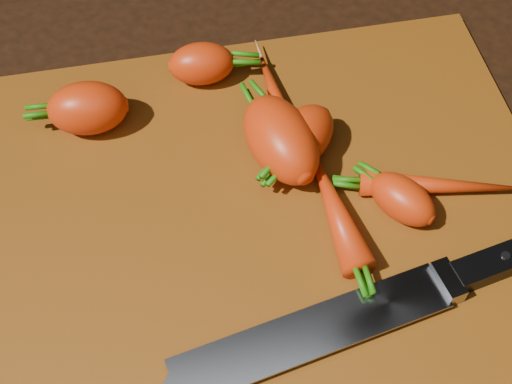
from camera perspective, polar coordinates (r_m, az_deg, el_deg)
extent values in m
cube|color=black|center=(0.61, 0.18, -2.62)|extent=(2.00, 2.00, 0.01)
cube|color=brown|center=(0.60, 0.18, -2.07)|extent=(0.50, 0.40, 0.01)
ellipsoid|color=red|center=(0.65, -13.33, 6.54)|extent=(0.07, 0.05, 0.05)
ellipsoid|color=red|center=(0.61, 2.00, 4.23)|extent=(0.08, 0.10, 0.06)
ellipsoid|color=red|center=(0.61, 3.65, 4.34)|extent=(0.08, 0.08, 0.05)
ellipsoid|color=red|center=(0.68, -4.38, 10.20)|extent=(0.06, 0.04, 0.04)
ellipsoid|color=red|center=(0.59, 11.63, -0.56)|extent=(0.06, 0.07, 0.04)
ellipsoid|color=red|center=(0.65, 1.67, 7.31)|extent=(0.03, 0.11, 0.02)
ellipsoid|color=red|center=(0.62, 14.24, 0.51)|extent=(0.13, 0.05, 0.02)
ellipsoid|color=red|center=(0.58, 6.42, -1.51)|extent=(0.04, 0.11, 0.03)
cube|color=gray|center=(0.54, 5.12, -10.90)|extent=(0.02, 0.04, 0.02)
cube|color=black|center=(0.56, 11.54, -8.39)|extent=(0.13, 0.04, 0.02)
cylinder|color=#B2B2B7|center=(0.54, 9.98, -8.68)|extent=(0.01, 0.01, 0.00)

